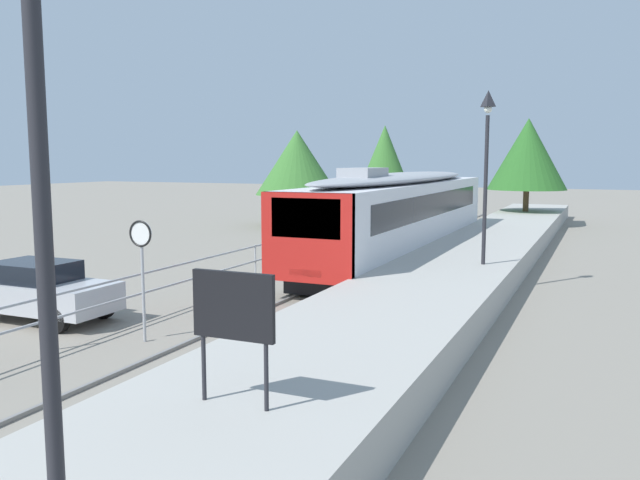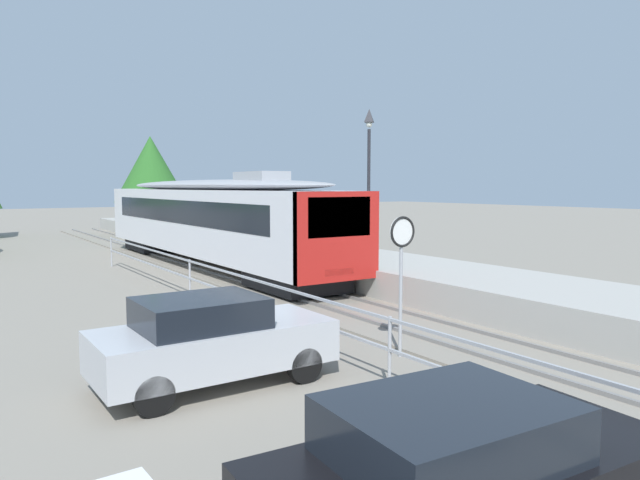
% 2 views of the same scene
% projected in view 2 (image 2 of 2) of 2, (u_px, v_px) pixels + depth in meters
% --- Properties ---
extents(ground_plane, '(160.00, 160.00, 0.00)m').
position_uv_depth(ground_plane, '(188.00, 295.00, 18.21)').
color(ground_plane, gray).
extents(track_rails, '(3.20, 60.00, 0.14)m').
position_uv_depth(track_rails, '(272.00, 285.00, 19.86)').
color(track_rails, gray).
rests_on(track_rails, ground).
extents(commuter_train, '(2.82, 18.71, 3.74)m').
position_uv_depth(commuter_train, '(209.00, 216.00, 24.06)').
color(commuter_train, silver).
rests_on(commuter_train, track_rails).
extents(station_platform, '(3.90, 60.00, 0.90)m').
position_uv_depth(station_platform, '(349.00, 266.00, 21.61)').
color(station_platform, '#A8A59E').
rests_on(station_platform, ground).
extents(platform_lamp_mid_platform, '(0.34, 0.34, 5.35)m').
position_uv_depth(platform_lamp_mid_platform, '(369.00, 153.00, 21.87)').
color(platform_lamp_mid_platform, '#232328').
rests_on(platform_lamp_mid_platform, station_platform).
extents(speed_limit_sign, '(0.61, 0.10, 2.81)m').
position_uv_depth(speed_limit_sign, '(402.00, 251.00, 11.45)').
color(speed_limit_sign, '#9EA0A5').
rests_on(speed_limit_sign, ground).
extents(carpark_fence, '(0.06, 36.06, 1.25)m').
position_uv_depth(carpark_fence, '(390.00, 337.00, 9.66)').
color(carpark_fence, '#9EA0A5').
rests_on(carpark_fence, ground).
extents(parked_hatchback_black, '(4.10, 1.99, 1.53)m').
position_uv_depth(parked_hatchback_black, '(463.00, 477.00, 5.24)').
color(parked_hatchback_black, black).
rests_on(parked_hatchback_black, ground).
extents(parked_hatchback_silver, '(4.01, 1.78, 1.53)m').
position_uv_depth(parked_hatchback_silver, '(211.00, 339.00, 9.94)').
color(parked_hatchback_silver, '#B7BABF').
rests_on(parked_hatchback_silver, ground).
extents(tree_behind_station_far, '(4.90, 4.90, 6.76)m').
position_uv_depth(tree_behind_station_far, '(151.00, 169.00, 39.74)').
color(tree_behind_station_far, brown).
rests_on(tree_behind_station_far, ground).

